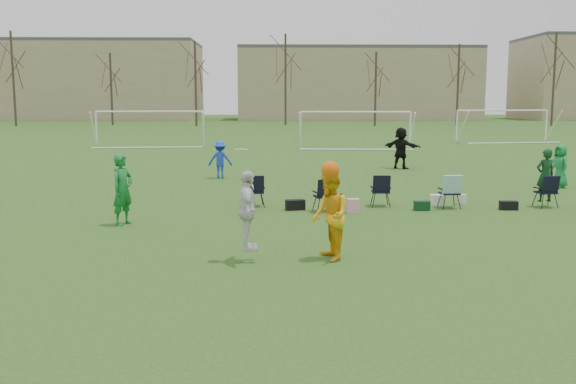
{
  "coord_description": "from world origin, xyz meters",
  "views": [
    {
      "loc": [
        -1.35,
        -10.79,
        3.2
      ],
      "look_at": [
        -1.08,
        2.76,
        1.25
      ],
      "focal_mm": 40.0,
      "sensor_mm": 36.0,
      "label": 1
    }
  ],
  "objects_px": {
    "goal_mid": "(355,119)",
    "goal_left": "(150,118)",
    "fielder_black": "(401,148)",
    "center_contest": "(302,213)",
    "fielder_blue": "(220,160)",
    "goal_right": "(503,117)",
    "fielder_green_far": "(560,166)",
    "fielder_green_near": "(123,190)"
  },
  "relations": [
    {
      "from": "fielder_blue",
      "to": "goal_left",
      "type": "xyz_separation_m",
      "value": [
        -6.39,
        18.48,
        1.16
      ]
    },
    {
      "from": "fielder_black",
      "to": "goal_left",
      "type": "bearing_deg",
      "value": -9.87
    },
    {
      "from": "fielder_green_near",
      "to": "goal_right",
      "type": "distance_m",
      "value": 38.77
    },
    {
      "from": "fielder_green_near",
      "to": "goal_right",
      "type": "relative_size",
      "value": 0.25
    },
    {
      "from": "goal_left",
      "to": "goal_mid",
      "type": "relative_size",
      "value": 1.0
    },
    {
      "from": "goal_mid",
      "to": "goal_right",
      "type": "height_order",
      "value": "same"
    },
    {
      "from": "fielder_green_near",
      "to": "goal_mid",
      "type": "height_order",
      "value": "goal_mid"
    },
    {
      "from": "goal_mid",
      "to": "goal_left",
      "type": "bearing_deg",
      "value": 175.87
    },
    {
      "from": "goal_right",
      "to": "center_contest",
      "type": "bearing_deg",
      "value": -122.91
    },
    {
      "from": "fielder_green_near",
      "to": "goal_left",
      "type": "bearing_deg",
      "value": 38.04
    },
    {
      "from": "fielder_blue",
      "to": "fielder_green_near",
      "type": "bearing_deg",
      "value": 81.82
    },
    {
      "from": "center_contest",
      "to": "goal_left",
      "type": "distance_m",
      "value": 33.52
    },
    {
      "from": "fielder_blue",
      "to": "fielder_black",
      "type": "xyz_separation_m",
      "value": [
        8.15,
        3.51,
        0.21
      ]
    },
    {
      "from": "fielder_blue",
      "to": "goal_mid",
      "type": "xyz_separation_m",
      "value": [
        7.61,
        16.48,
        1.16
      ]
    },
    {
      "from": "fielder_green_far",
      "to": "goal_right",
      "type": "xyz_separation_m",
      "value": [
        6.91,
        25.64,
        1.13
      ]
    },
    {
      "from": "goal_left",
      "to": "goal_mid",
      "type": "bearing_deg",
      "value": -13.13
    },
    {
      "from": "fielder_green_near",
      "to": "goal_right",
      "type": "bearing_deg",
      "value": -4.7
    },
    {
      "from": "goal_left",
      "to": "center_contest",
      "type": "bearing_deg",
      "value": -79.11
    },
    {
      "from": "fielder_blue",
      "to": "goal_right",
      "type": "relative_size",
      "value": 0.21
    },
    {
      "from": "center_contest",
      "to": "goal_mid",
      "type": "height_order",
      "value": "goal_mid"
    },
    {
      "from": "center_contest",
      "to": "fielder_black",
      "type": "bearing_deg",
      "value": 72.74
    },
    {
      "from": "fielder_black",
      "to": "center_contest",
      "type": "height_order",
      "value": "center_contest"
    },
    {
      "from": "goal_mid",
      "to": "goal_right",
      "type": "distance_m",
      "value": 13.42
    },
    {
      "from": "fielder_green_far",
      "to": "fielder_black",
      "type": "bearing_deg",
      "value": -160.66
    },
    {
      "from": "fielder_green_near",
      "to": "goal_right",
      "type": "height_order",
      "value": "goal_right"
    },
    {
      "from": "fielder_green_far",
      "to": "goal_left",
      "type": "relative_size",
      "value": 0.21
    },
    {
      "from": "fielder_blue",
      "to": "fielder_black",
      "type": "relative_size",
      "value": 0.79
    },
    {
      "from": "fielder_green_near",
      "to": "fielder_black",
      "type": "relative_size",
      "value": 0.94
    },
    {
      "from": "fielder_blue",
      "to": "center_contest",
      "type": "bearing_deg",
      "value": 102.81
    },
    {
      "from": "center_contest",
      "to": "goal_right",
      "type": "bearing_deg",
      "value": 65.09
    },
    {
      "from": "fielder_green_far",
      "to": "goal_left",
      "type": "height_order",
      "value": "goal_left"
    },
    {
      "from": "goal_right",
      "to": "fielder_black",
      "type": "bearing_deg",
      "value": -129.15
    },
    {
      "from": "goal_left",
      "to": "goal_right",
      "type": "height_order",
      "value": "same"
    },
    {
      "from": "fielder_green_far",
      "to": "fielder_green_near",
      "type": "bearing_deg",
      "value": -79.8
    },
    {
      "from": "goal_mid",
      "to": "fielder_black",
      "type": "bearing_deg",
      "value": -83.63
    },
    {
      "from": "goal_left",
      "to": "goal_right",
      "type": "bearing_deg",
      "value": 3.75
    },
    {
      "from": "center_contest",
      "to": "goal_right",
      "type": "height_order",
      "value": "goal_right"
    },
    {
      "from": "center_contest",
      "to": "fielder_green_far",
      "type": "bearing_deg",
      "value": 46.86
    },
    {
      "from": "fielder_blue",
      "to": "goal_mid",
      "type": "distance_m",
      "value": 18.18
    },
    {
      "from": "fielder_blue",
      "to": "goal_right",
      "type": "bearing_deg",
      "value": -129.75
    },
    {
      "from": "fielder_green_far",
      "to": "goal_right",
      "type": "distance_m",
      "value": 26.58
    },
    {
      "from": "fielder_blue",
      "to": "goal_mid",
      "type": "bearing_deg",
      "value": -113.44
    }
  ]
}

